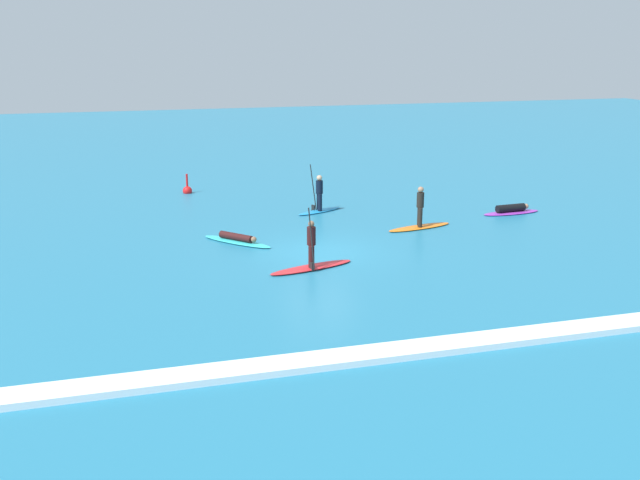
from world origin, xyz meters
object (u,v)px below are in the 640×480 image
(surfer_on_blue_board, at_px, (319,201))
(marker_buoy, at_px, (187,190))
(surfer_on_orange_board, at_px, (420,218))
(surfer_on_red_board, at_px, (311,258))
(surfer_on_purple_board, at_px, (511,210))
(surfer_on_teal_board, at_px, (237,240))

(surfer_on_blue_board, height_order, marker_buoy, surfer_on_blue_board)
(surfer_on_orange_board, height_order, surfer_on_red_board, surfer_on_red_board)
(surfer_on_red_board, distance_m, marker_buoy, 14.67)
(surfer_on_purple_board, xyz_separation_m, marker_buoy, (-13.71, 8.82, 0.00))
(surfer_on_blue_board, bearing_deg, surfer_on_purple_board, 136.84)
(surfer_on_orange_board, relative_size, surfer_on_red_board, 0.96)
(surfer_on_teal_board, bearing_deg, surfer_on_orange_board, 50.99)
(surfer_on_teal_board, relative_size, surfer_on_blue_board, 1.18)
(surfer_on_blue_board, bearing_deg, surfer_on_red_board, 47.15)
(surfer_on_purple_board, xyz_separation_m, surfer_on_red_board, (-11.08, -5.61, 0.22))
(surfer_on_purple_board, bearing_deg, surfer_on_teal_board, -177.45)
(surfer_on_orange_board, xyz_separation_m, marker_buoy, (-8.58, 10.15, -0.27))
(surfer_on_blue_board, bearing_deg, surfer_on_orange_board, 103.40)
(surfer_on_orange_board, bearing_deg, surfer_on_red_board, -157.24)
(surfer_on_orange_board, height_order, marker_buoy, surfer_on_orange_board)
(surfer_on_red_board, bearing_deg, surfer_on_orange_board, -160.14)
(surfer_on_teal_board, bearing_deg, marker_buoy, 143.96)
(surfer_on_teal_board, distance_m, surfer_on_blue_board, 6.27)
(surfer_on_teal_board, height_order, surfer_on_blue_board, surfer_on_blue_board)
(surfer_on_orange_board, xyz_separation_m, surfer_on_blue_board, (-3.23, 4.09, 0.09))
(surfer_on_blue_board, xyz_separation_m, surfer_on_red_board, (-2.71, -8.37, -0.14))
(surfer_on_orange_board, bearing_deg, marker_buoy, 117.18)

